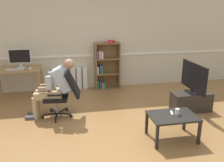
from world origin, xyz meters
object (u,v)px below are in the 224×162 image
(office_chair, at_px, (64,92))
(tv_screen, at_px, (194,78))
(computer_desk, at_px, (18,73))
(spare_remote, at_px, (172,113))
(person_seated, at_px, (54,87))
(keyboard, at_px, (15,69))
(imac_monitor, at_px, (20,57))
(bookshelf, at_px, (106,66))
(drinking_glass, at_px, (177,112))
(computer_mouse, at_px, (30,68))
(radiator, at_px, (70,79))
(coffee_table, at_px, (173,118))
(tv_stand, at_px, (191,102))

(office_chair, bearing_deg, tv_screen, 90.45)
(computer_desk, distance_m, spare_remote, 3.84)
(person_seated, height_order, spare_remote, person_seated)
(keyboard, relative_size, office_chair, 0.42)
(imac_monitor, height_order, bookshelf, bookshelf)
(imac_monitor, height_order, drinking_glass, imac_monitor)
(tv_screen, bearing_deg, drinking_glass, 140.08)
(keyboard, distance_m, office_chair, 1.64)
(computer_mouse, distance_m, spare_remote, 3.53)
(computer_mouse, distance_m, tv_screen, 3.77)
(drinking_glass, bearing_deg, keyboard, 140.87)
(computer_desk, bearing_deg, keyboard, -103.75)
(radiator, bearing_deg, coffee_table, -61.43)
(office_chair, xyz_separation_m, tv_screen, (2.71, -0.27, 0.23))
(computer_desk, relative_size, coffee_table, 1.43)
(radiator, bearing_deg, spare_remote, -60.72)
(computer_desk, distance_m, person_seated, 1.58)
(imac_monitor, xyz_separation_m, drinking_glass, (2.88, -2.65, -0.53))
(keyboard, distance_m, radiator, 1.47)
(coffee_table, bearing_deg, computer_mouse, 136.07)
(computer_desk, relative_size, computer_mouse, 11.27)
(office_chair, xyz_separation_m, coffee_table, (1.79, -1.28, -0.14))
(tv_screen, height_order, drinking_glass, tv_screen)
(tv_stand, relative_size, tv_screen, 0.89)
(drinking_glass, height_order, spare_remote, drinking_glass)
(person_seated, relative_size, coffee_table, 1.53)
(radiator, relative_size, office_chair, 0.96)
(person_seated, xyz_separation_m, spare_remote, (1.98, -1.23, -0.20))
(keyboard, height_order, bookshelf, bookshelf)
(computer_mouse, bearing_deg, bookshelf, 12.23)
(computer_mouse, height_order, coffee_table, computer_mouse)
(keyboard, bearing_deg, person_seated, -50.27)
(computer_desk, xyz_separation_m, computer_mouse, (0.32, -0.12, 0.13))
(drinking_glass, xyz_separation_m, spare_remote, (-0.07, 0.06, -0.04))
(computer_desk, distance_m, radiator, 1.36)
(imac_monitor, distance_m, tv_screen, 4.08)
(imac_monitor, distance_m, coffee_table, 3.92)
(bookshelf, height_order, tv_screen, bookshelf)
(radiator, distance_m, spare_remote, 3.34)
(bookshelf, distance_m, radiator, 1.03)
(tv_screen, bearing_deg, imac_monitor, 66.00)
(radiator, xyz_separation_m, drinking_glass, (1.70, -2.97, 0.18))
(bookshelf, bearing_deg, computer_desk, -172.49)
(computer_mouse, bearing_deg, person_seated, -62.98)
(keyboard, distance_m, spare_remote, 3.78)
(keyboard, height_order, office_chair, office_chair)
(computer_desk, xyz_separation_m, tv_screen, (3.80, -1.57, 0.12))
(keyboard, xyz_separation_m, office_chair, (1.13, -1.16, -0.24))
(computer_desk, xyz_separation_m, keyboard, (-0.03, -0.14, 0.13))
(office_chair, xyz_separation_m, tv_stand, (2.70, -0.27, -0.31))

